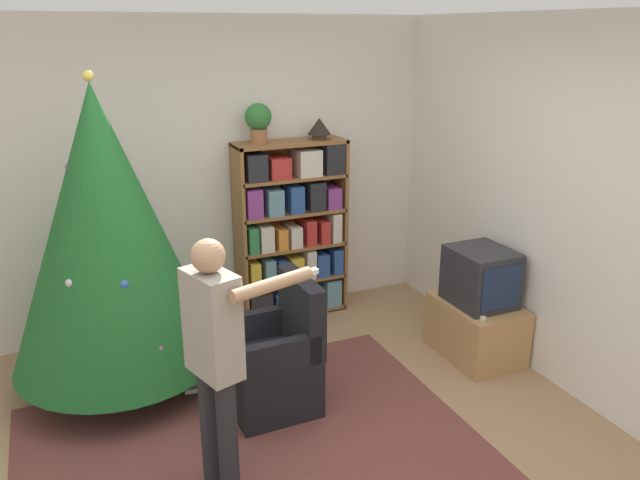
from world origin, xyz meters
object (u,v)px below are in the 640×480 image
armchair (276,364)px  table_lamp (319,127)px  christmas_tree (106,230)px  potted_plant (258,120)px  bookshelf (292,230)px  television (481,277)px  standing_person (216,351)px

armchair → table_lamp: size_ratio=4.60×
christmas_tree → potted_plant: bearing=26.1°
bookshelf → table_lamp: size_ratio=7.91×
television → bookshelf: bearing=127.9°
bookshelf → armchair: size_ratio=1.72×
standing_person → potted_plant: potted_plant is taller
bookshelf → christmas_tree: (-1.60, -0.64, 0.40)m
armchair → potted_plant: bearing=163.8°
bookshelf → television: 1.69m
christmas_tree → armchair: bearing=-37.1°
armchair → potted_plant: size_ratio=2.80×
table_lamp → christmas_tree: bearing=-160.9°
standing_person → table_lamp: size_ratio=7.53×
television → armchair: 1.72m
armchair → standing_person: bearing=-41.0°
television → armchair: (-1.69, -0.02, -0.35)m
television → standing_person: 2.37m
bookshelf → standing_person: size_ratio=1.05×
potted_plant → standing_person: bearing=-114.8°
standing_person → table_lamp: 2.65m
television → standing_person: standing_person is taller
potted_plant → table_lamp: bearing=0.0°
television → armchair: size_ratio=0.53×
christmas_tree → standing_person: bearing=-74.9°
standing_person → christmas_tree: bearing=177.8°
christmas_tree → television: bearing=-14.7°
television → table_lamp: 1.84m
standing_person → potted_plant: size_ratio=4.58×
armchair → table_lamp: table_lamp is taller
potted_plant → armchair: bearing=-105.3°
christmas_tree → standing_person: (0.37, -1.39, -0.31)m
armchair → television: bearing=89.9°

